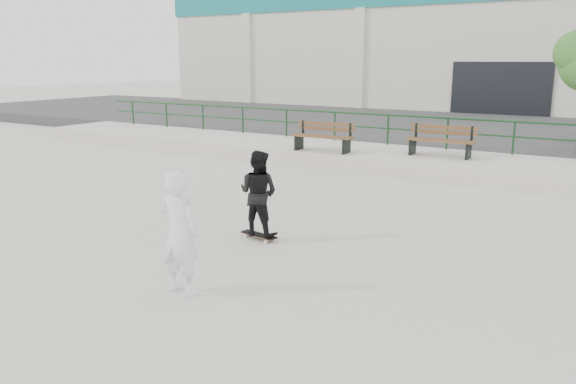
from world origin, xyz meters
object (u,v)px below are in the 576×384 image
Objects in this scene: standing_skater at (258,193)px; bench_right at (441,141)px; bench_left at (323,137)px; seated_skater at (180,233)px; skateboard at (259,235)px.

bench_right is at bearing -100.34° from standing_skater.
bench_left is 1.09× the size of seated_skater.
seated_skater is (0.45, -2.66, 0.01)m from standing_skater.
bench_right reaches higher than bench_left.
standing_skater reaches higher than bench_right.
seated_skater is (-0.58, -10.78, -0.05)m from bench_right.
standing_skater reaches higher than bench_left.
bench_left is 2.48× the size of skateboard.
bench_left reaches higher than skateboard.
seated_skater reaches higher than standing_skater.
standing_skater is 0.88× the size of seated_skater.
skateboard is 0.44× the size of seated_skater.
bench_left is at bearing 117.74° from skateboard.
bench_right is at bearing -93.85° from seated_skater.
skateboard is (-1.04, -8.12, -0.88)m from bench_right.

